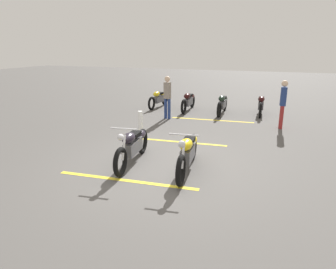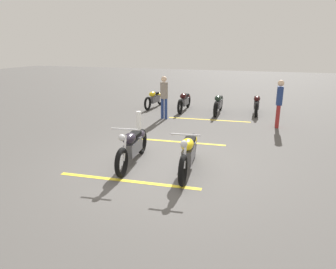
{
  "view_description": "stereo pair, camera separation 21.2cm",
  "coord_description": "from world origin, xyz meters",
  "px_view_note": "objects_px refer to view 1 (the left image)",
  "views": [
    {
      "loc": [
        -6.26,
        -2.6,
        2.8
      ],
      "look_at": [
        0.62,
        0.0,
        0.65
      ],
      "focal_mm": 32.64,
      "sensor_mm": 36.0,
      "label": 1
    },
    {
      "loc": [
        -6.33,
        -2.41,
        2.8
      ],
      "look_at": [
        0.62,
        0.0,
        0.65
      ],
      "focal_mm": 32.64,
      "sensor_mm": 36.0,
      "label": 2
    }
  ],
  "objects_px": {
    "motorcycle_dark_foreground": "(133,145)",
    "motorcycle_row_right": "(159,98)",
    "motorcycle_row_far_left": "(261,104)",
    "bystander_near_row": "(283,102)",
    "motorcycle_bright_foreground": "(188,151)",
    "motorcycle_row_left": "(223,103)",
    "bystander_secondary": "(167,95)",
    "bollard_post": "(141,126)",
    "motorcycle_row_center": "(189,101)"
  },
  "relations": [
    {
      "from": "motorcycle_dark_foreground",
      "to": "motorcycle_row_right",
      "type": "relative_size",
      "value": 1.09
    },
    {
      "from": "motorcycle_row_far_left",
      "to": "bystander_near_row",
      "type": "xyz_separation_m",
      "value": [
        -2.17,
        -0.85,
        0.5
      ]
    },
    {
      "from": "motorcycle_bright_foreground",
      "to": "motorcycle_row_left",
      "type": "bearing_deg",
      "value": 176.98
    },
    {
      "from": "motorcycle_row_far_left",
      "to": "bystander_secondary",
      "type": "xyz_separation_m",
      "value": [
        -2.21,
        3.39,
        0.5
      ]
    },
    {
      "from": "motorcycle_bright_foreground",
      "to": "bollard_post",
      "type": "bearing_deg",
      "value": -137.1
    },
    {
      "from": "motorcycle_bright_foreground",
      "to": "motorcycle_row_far_left",
      "type": "height_order",
      "value": "motorcycle_bright_foreground"
    },
    {
      "from": "bystander_near_row",
      "to": "motorcycle_row_right",
      "type": "bearing_deg",
      "value": -26.51
    },
    {
      "from": "motorcycle_row_right",
      "to": "motorcycle_row_left",
      "type": "bearing_deg",
      "value": 86.55
    },
    {
      "from": "motorcycle_row_center",
      "to": "motorcycle_bright_foreground",
      "type": "bearing_deg",
      "value": 14.62
    },
    {
      "from": "motorcycle_row_left",
      "to": "motorcycle_row_center",
      "type": "bearing_deg",
      "value": -95.39
    },
    {
      "from": "motorcycle_bright_foreground",
      "to": "motorcycle_row_left",
      "type": "relative_size",
      "value": 1.04
    },
    {
      "from": "bystander_near_row",
      "to": "motorcycle_row_left",
      "type": "bearing_deg",
      "value": -41.23
    },
    {
      "from": "motorcycle_row_center",
      "to": "bystander_near_row",
      "type": "relative_size",
      "value": 1.28
    },
    {
      "from": "motorcycle_row_center",
      "to": "motorcycle_row_left",
      "type": "bearing_deg",
      "value": 84.05
    },
    {
      "from": "motorcycle_dark_foreground",
      "to": "motorcycle_row_far_left",
      "type": "height_order",
      "value": "motorcycle_dark_foreground"
    },
    {
      "from": "bystander_secondary",
      "to": "bollard_post",
      "type": "height_order",
      "value": "bystander_secondary"
    },
    {
      "from": "motorcycle_dark_foreground",
      "to": "motorcycle_row_right",
      "type": "height_order",
      "value": "motorcycle_dark_foreground"
    },
    {
      "from": "motorcycle_row_right",
      "to": "bollard_post",
      "type": "bearing_deg",
      "value": 19.35
    },
    {
      "from": "motorcycle_row_left",
      "to": "bystander_near_row",
      "type": "bearing_deg",
      "value": 53.21
    },
    {
      "from": "motorcycle_bright_foreground",
      "to": "bystander_secondary",
      "type": "xyz_separation_m",
      "value": [
        4.72,
        2.3,
        0.47
      ]
    },
    {
      "from": "bystander_near_row",
      "to": "bollard_post",
      "type": "distance_m",
      "value": 5.03
    },
    {
      "from": "motorcycle_bright_foreground",
      "to": "motorcycle_row_center",
      "type": "height_order",
      "value": "motorcycle_bright_foreground"
    },
    {
      "from": "motorcycle_bright_foreground",
      "to": "motorcycle_dark_foreground",
      "type": "xyz_separation_m",
      "value": [
        -0.02,
        1.4,
        0.0
      ]
    },
    {
      "from": "motorcycle_row_far_left",
      "to": "motorcycle_row_center",
      "type": "height_order",
      "value": "motorcycle_row_center"
    },
    {
      "from": "bystander_near_row",
      "to": "motorcycle_dark_foreground",
      "type": "bearing_deg",
      "value": 48.91
    },
    {
      "from": "bystander_secondary",
      "to": "bollard_post",
      "type": "bearing_deg",
      "value": -164.2
    },
    {
      "from": "motorcycle_row_right",
      "to": "bollard_post",
      "type": "height_order",
      "value": "bollard_post"
    },
    {
      "from": "motorcycle_bright_foreground",
      "to": "bollard_post",
      "type": "distance_m",
      "value": 2.64
    },
    {
      "from": "motorcycle_row_far_left",
      "to": "motorcycle_row_right",
      "type": "xyz_separation_m",
      "value": [
        -0.14,
        4.6,
        -0.01
      ]
    },
    {
      "from": "motorcycle_row_left",
      "to": "motorcycle_row_center",
      "type": "xyz_separation_m",
      "value": [
        0.1,
        1.53,
        -0.0
      ]
    },
    {
      "from": "motorcycle_bright_foreground",
      "to": "motorcycle_row_center",
      "type": "distance_m",
      "value": 6.83
    },
    {
      "from": "motorcycle_row_far_left",
      "to": "motorcycle_dark_foreground",
      "type": "bearing_deg",
      "value": -23.36
    },
    {
      "from": "motorcycle_row_center",
      "to": "bollard_post",
      "type": "xyz_separation_m",
      "value": [
        -4.83,
        0.04,
        0.02
      ]
    },
    {
      "from": "motorcycle_dark_foreground",
      "to": "motorcycle_row_left",
      "type": "height_order",
      "value": "motorcycle_dark_foreground"
    },
    {
      "from": "motorcycle_row_far_left",
      "to": "motorcycle_row_center",
      "type": "xyz_separation_m",
      "value": [
        -0.39,
        3.07,
        0.01
      ]
    },
    {
      "from": "bystander_secondary",
      "to": "motorcycle_row_center",
      "type": "bearing_deg",
      "value": 0.53
    },
    {
      "from": "motorcycle_row_left",
      "to": "bystander_near_row",
      "type": "distance_m",
      "value": 2.96
    },
    {
      "from": "motorcycle_row_left",
      "to": "bystander_secondary",
      "type": "xyz_separation_m",
      "value": [
        -1.72,
        1.85,
        0.49
      ]
    },
    {
      "from": "motorcycle_row_center",
      "to": "bystander_secondary",
      "type": "relative_size",
      "value": 1.28
    },
    {
      "from": "motorcycle_dark_foreground",
      "to": "bollard_post",
      "type": "bearing_deg",
      "value": -167.44
    },
    {
      "from": "bystander_secondary",
      "to": "bollard_post",
      "type": "relative_size",
      "value": 1.82
    },
    {
      "from": "bollard_post",
      "to": "bystander_secondary",
      "type": "bearing_deg",
      "value": 5.3
    },
    {
      "from": "motorcycle_row_center",
      "to": "motorcycle_row_far_left",
      "type": "bearing_deg",
      "value": 95.02
    },
    {
      "from": "motorcycle_row_center",
      "to": "bystander_secondary",
      "type": "xyz_separation_m",
      "value": [
        -1.82,
        0.32,
        0.49
      ]
    },
    {
      "from": "motorcycle_row_right",
      "to": "bystander_secondary",
      "type": "relative_size",
      "value": 1.22
    },
    {
      "from": "motorcycle_dark_foreground",
      "to": "bollard_post",
      "type": "height_order",
      "value": "motorcycle_dark_foreground"
    },
    {
      "from": "motorcycle_row_far_left",
      "to": "motorcycle_row_right",
      "type": "bearing_deg",
      "value": -91.88
    },
    {
      "from": "motorcycle_dark_foreground",
      "to": "motorcycle_row_center",
      "type": "relative_size",
      "value": 1.04
    },
    {
      "from": "motorcycle_dark_foreground",
      "to": "motorcycle_row_center",
      "type": "height_order",
      "value": "motorcycle_dark_foreground"
    },
    {
      "from": "motorcycle_row_far_left",
      "to": "motorcycle_row_left",
      "type": "distance_m",
      "value": 1.61
    }
  ]
}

